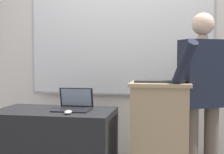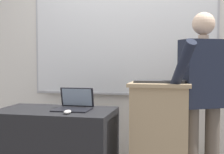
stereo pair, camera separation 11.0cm
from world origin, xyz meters
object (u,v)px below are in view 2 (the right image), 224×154
lectern_podium (160,138)px  side_desk (56,149)px  person_presenter (203,92)px  computer_mouse_by_keyboard (185,81)px  laptop (75,104)px  computer_mouse_by_laptop (67,112)px  wireless_keyboard (159,82)px

lectern_podium → side_desk: bearing=-175.4°
person_presenter → computer_mouse_by_keyboard: (-0.15, -0.10, 0.10)m
laptop → person_presenter: bearing=3.7°
lectern_podium → side_desk: 0.98m
person_presenter → computer_mouse_by_laptop: 1.20m
lectern_podium → computer_mouse_by_laptop: size_ratio=10.14×
computer_mouse_by_keyboard → side_desk: bearing=-178.4°
side_desk → computer_mouse_by_laptop: (0.19, -0.19, 0.39)m
side_desk → computer_mouse_by_keyboard: computer_mouse_by_keyboard is taller
side_desk → person_presenter: size_ratio=0.67×
laptop → side_desk: bearing=-160.4°
side_desk → computer_mouse_by_keyboard: 1.35m
computer_mouse_by_laptop → computer_mouse_by_keyboard: bearing=12.7°
laptop → computer_mouse_by_laptop: 0.25m
wireless_keyboard → computer_mouse_by_keyboard: bearing=3.8°
lectern_podium → side_desk: lectern_podium is taller
laptop → wireless_keyboard: bearing=-3.1°
lectern_podium → laptop: bearing=-178.8°
lectern_podium → person_presenter: (0.37, 0.06, 0.42)m
laptop → computer_mouse_by_keyboard: bearing=-1.6°
lectern_podium → computer_mouse_by_laptop: 0.86m
lectern_podium → wireless_keyboard: (-0.01, -0.06, 0.51)m
lectern_podium → person_presenter: size_ratio=0.62×
person_presenter → wireless_keyboard: bearing=170.2°
wireless_keyboard → side_desk: bearing=-178.9°
wireless_keyboard → lectern_podium: bearing=85.0°
lectern_podium → wireless_keyboard: bearing=-95.0°
laptop → wireless_keyboard: (0.79, -0.04, 0.22)m
laptop → lectern_podium: bearing=1.2°
wireless_keyboard → computer_mouse_by_laptop: (-0.77, -0.21, -0.26)m
lectern_podium → wireless_keyboard: 0.52m
laptop → computer_mouse_by_laptop: bearing=-84.5°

